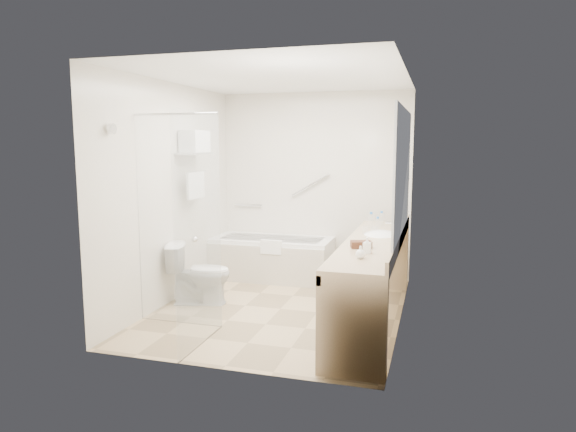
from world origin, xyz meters
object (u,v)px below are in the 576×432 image
(vanity_counter, at_px, (373,261))
(amenity_basket, at_px, (361,244))
(water_bottle_left, at_px, (382,219))
(bathtub, at_px, (272,258))
(toilet, at_px, (199,274))

(vanity_counter, distance_m, amenity_basket, 0.45)
(vanity_counter, relative_size, water_bottle_left, 14.82)
(bathtub, distance_m, vanity_counter, 2.09)
(vanity_counter, height_order, amenity_basket, vanity_counter)
(vanity_counter, bearing_deg, water_bottle_left, 91.24)
(vanity_counter, distance_m, water_bottle_left, 0.98)
(toilet, xyz_separation_m, amenity_basket, (1.91, -0.47, 0.54))
(bathtub, xyz_separation_m, water_bottle_left, (1.50, -0.45, 0.66))
(toilet, relative_size, water_bottle_left, 3.87)
(bathtub, height_order, toilet, toilet)
(vanity_counter, relative_size, toilet, 3.83)
(amenity_basket, distance_m, water_bottle_left, 1.31)
(bathtub, xyz_separation_m, toilet, (-0.45, -1.29, 0.07))
(vanity_counter, height_order, toilet, vanity_counter)
(bathtub, height_order, amenity_basket, amenity_basket)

